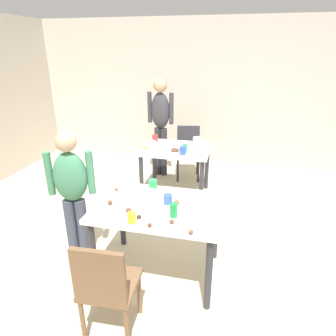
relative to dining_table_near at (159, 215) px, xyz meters
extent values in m
plane|color=beige|center=(0.00, 0.12, -0.65)|extent=(6.40, 6.40, 0.00)
cube|color=#BCB2A3|center=(0.00, 3.32, 0.65)|extent=(6.40, 0.10, 2.60)
cube|color=white|center=(0.00, 0.00, 0.08)|extent=(1.15, 0.81, 0.04)
cylinder|color=#2D2D33|center=(-0.52, -0.35, -0.29)|extent=(0.06, 0.06, 0.71)
cylinder|color=#2D2D33|center=(0.52, -0.35, -0.29)|extent=(0.06, 0.06, 0.71)
cylinder|color=#2D2D33|center=(-0.52, 0.35, -0.29)|extent=(0.06, 0.06, 0.71)
cylinder|color=#2D2D33|center=(0.52, 0.35, -0.29)|extent=(0.06, 0.06, 0.71)
cube|color=silver|center=(-0.19, 1.69, 0.08)|extent=(0.98, 0.78, 0.04)
cylinder|color=#2D2D33|center=(-0.62, 1.36, -0.29)|extent=(0.06, 0.06, 0.71)
cylinder|color=#2D2D33|center=(0.23, 1.36, -0.29)|extent=(0.06, 0.06, 0.71)
cylinder|color=#2D2D33|center=(-0.62, 2.03, -0.29)|extent=(0.06, 0.06, 0.71)
cylinder|color=#2D2D33|center=(0.23, 2.03, -0.29)|extent=(0.06, 0.06, 0.71)
cube|color=brown|center=(-0.19, -0.71, -0.22)|extent=(0.42, 0.42, 0.04)
cube|color=brown|center=(-0.18, -0.89, 0.01)|extent=(0.38, 0.06, 0.42)
cylinder|color=brown|center=(-0.37, -0.54, -0.44)|extent=(0.04, 0.04, 0.41)
cylinder|color=brown|center=(-0.03, -0.53, -0.44)|extent=(0.04, 0.04, 0.41)
cylinder|color=brown|center=(-0.35, -0.88, -0.44)|extent=(0.04, 0.04, 0.41)
cylinder|color=brown|center=(-0.01, -0.87, -0.44)|extent=(0.04, 0.04, 0.41)
cube|color=#2D2D33|center=(-0.12, 2.37, -0.22)|extent=(0.47, 0.47, 0.04)
cube|color=#2D2D33|center=(-0.16, 2.54, 0.01)|extent=(0.38, 0.11, 0.42)
cylinder|color=#2D2D33|center=(0.08, 2.23, -0.44)|extent=(0.04, 0.04, 0.41)
cylinder|color=#2D2D33|center=(-0.26, 2.17, -0.44)|extent=(0.04, 0.04, 0.41)
cylinder|color=#2D2D33|center=(0.01, 2.57, -0.44)|extent=(0.04, 0.04, 0.41)
cylinder|color=#2D2D33|center=(-0.32, 2.50, -0.44)|extent=(0.04, 0.04, 0.41)
cylinder|color=#383D4C|center=(-0.91, -0.03, -0.30)|extent=(0.11, 0.11, 0.71)
cylinder|color=#383D4C|center=(-0.80, 0.00, -0.30)|extent=(0.11, 0.11, 0.71)
ellipsoid|color=#3D7A56|center=(-0.86, -0.02, 0.31)|extent=(0.37, 0.29, 0.50)
sphere|color=tan|center=(-0.86, -0.02, 0.65)|extent=(0.19, 0.19, 0.19)
cylinder|color=#3D7A56|center=(-1.04, -0.08, 0.34)|extent=(0.09, 0.09, 0.42)
cylinder|color=#3D7A56|center=(-0.67, 0.04, 0.34)|extent=(0.09, 0.09, 0.42)
cylinder|color=#28282D|center=(-0.55, 2.41, -0.23)|extent=(0.11, 0.11, 0.83)
cylinder|color=#28282D|center=(-0.66, 2.42, -0.23)|extent=(0.11, 0.11, 0.83)
ellipsoid|color=#333338|center=(-0.61, 2.41, 0.48)|extent=(0.34, 0.23, 0.59)
sphere|color=tan|center=(-0.61, 2.41, 0.89)|extent=(0.23, 0.23, 0.23)
cylinder|color=#333338|center=(-0.42, 2.39, 0.52)|extent=(0.08, 0.08, 0.50)
cylinder|color=#333338|center=(-0.80, 2.43, 0.52)|extent=(0.08, 0.08, 0.50)
cylinder|color=white|center=(-0.12, 0.12, 0.13)|extent=(0.18, 0.18, 0.06)
cylinder|color=#198438|center=(0.18, -0.16, 0.16)|extent=(0.07, 0.07, 0.12)
cube|color=silver|center=(0.45, -0.24, 0.10)|extent=(0.17, 0.02, 0.01)
cylinder|color=#3351B2|center=(0.07, 0.05, 0.15)|extent=(0.08, 0.08, 0.09)
cylinder|color=green|center=(-0.14, 0.30, 0.16)|extent=(0.09, 0.09, 0.11)
cylinder|color=yellow|center=(-0.14, -0.33, 0.15)|extent=(0.07, 0.07, 0.09)
sphere|color=brown|center=(-0.49, 0.19, 0.12)|extent=(0.04, 0.04, 0.04)
sphere|color=#3D2319|center=(-0.10, -0.26, 0.12)|extent=(0.04, 0.04, 0.04)
sphere|color=brown|center=(-0.44, -0.09, 0.12)|extent=(0.04, 0.04, 0.04)
sphere|color=brown|center=(-0.22, -0.19, 0.13)|extent=(0.05, 0.05, 0.05)
sphere|color=brown|center=(0.36, -0.38, 0.12)|extent=(0.04, 0.04, 0.04)
sphere|color=brown|center=(0.19, -0.28, 0.12)|extent=(0.04, 0.04, 0.04)
sphere|color=brown|center=(0.16, 0.05, 0.13)|extent=(0.05, 0.05, 0.05)
sphere|color=brown|center=(0.02, -0.36, 0.12)|extent=(0.04, 0.04, 0.04)
cylinder|color=white|center=(0.13, 1.57, 0.21)|extent=(0.12, 0.12, 0.21)
cylinder|color=green|center=(-0.04, 1.53, 0.16)|extent=(0.07, 0.07, 0.11)
cylinder|color=white|center=(-0.53, 1.66, 0.15)|extent=(0.08, 0.08, 0.09)
cylinder|color=#3351B2|center=(-0.05, 1.43, 0.16)|extent=(0.09, 0.09, 0.11)
cylinder|color=red|center=(-0.57, 1.94, 0.15)|extent=(0.09, 0.09, 0.10)
torus|color=brown|center=(-0.18, 1.54, 0.12)|extent=(0.12, 0.12, 0.03)
torus|color=pink|center=(0.07, 1.38, 0.12)|extent=(0.11, 0.11, 0.03)
torus|color=gold|center=(-0.62, 1.56, 0.12)|extent=(0.11, 0.11, 0.03)
camera|label=1|loc=(0.64, -2.32, 1.44)|focal=31.98mm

